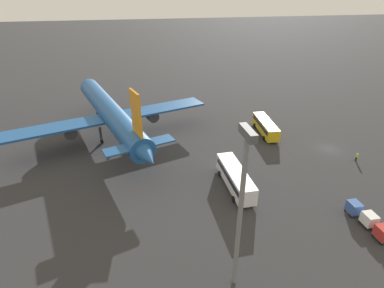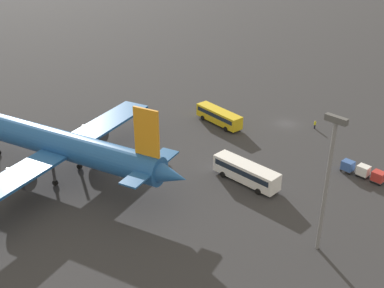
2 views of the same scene
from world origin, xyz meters
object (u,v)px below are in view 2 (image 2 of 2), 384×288
(airplane, at_px, (57,144))
(shuttle_bus_far, at_px, (246,172))
(worker_person, at_px, (315,125))
(cargo_cart_blue, at_px, (348,166))
(cargo_cart_red, at_px, (378,177))
(shuttle_bus_near, at_px, (219,116))
(cargo_cart_white, at_px, (363,170))

(airplane, relative_size, shuttle_bus_far, 4.01)
(shuttle_bus_far, xyz_separation_m, worker_person, (3.25, -26.02, -1.14))
(cargo_cart_blue, bearing_deg, airplane, 46.16)
(worker_person, relative_size, cargo_cart_red, 0.84)
(shuttle_bus_near, relative_size, shuttle_bus_far, 0.96)
(cargo_cart_red, bearing_deg, cargo_cart_blue, 2.91)
(worker_person, distance_m, cargo_cart_white, 19.35)
(cargo_cart_red, bearing_deg, shuttle_bus_near, 2.20)
(shuttle_bus_near, xyz_separation_m, shuttle_bus_far, (-18.56, 13.89, 0.16))
(airplane, xyz_separation_m, cargo_cart_white, (-36.53, -35.63, -4.73))
(worker_person, height_order, cargo_cart_red, cargo_cart_red)
(shuttle_bus_far, xyz_separation_m, cargo_cart_white, (-12.85, -15.30, -0.82))
(airplane, height_order, cargo_cart_red, airplane)
(cargo_cart_white, bearing_deg, shuttle_bus_far, 49.96)
(cargo_cart_red, relative_size, cargo_cart_white, 1.00)
(shuttle_bus_far, bearing_deg, cargo_cart_red, -135.90)
(shuttle_bus_near, relative_size, worker_person, 6.65)
(shuttle_bus_near, bearing_deg, shuttle_bus_far, 148.90)
(shuttle_bus_far, distance_m, cargo_cart_red, 21.74)
(airplane, xyz_separation_m, shuttle_bus_far, (-23.68, -20.33, -3.91))
(airplane, bearing_deg, cargo_cart_red, -154.58)
(shuttle_bus_near, xyz_separation_m, cargo_cart_blue, (-28.75, -1.04, -0.66))
(cargo_cart_red, bearing_deg, airplane, 42.19)
(airplane, relative_size, cargo_cart_red, 23.44)
(cargo_cart_blue, bearing_deg, shuttle_bus_far, 55.70)
(shuttle_bus_far, bearing_deg, shuttle_bus_near, -37.10)
(shuttle_bus_near, bearing_deg, cargo_cart_red, -172.09)
(shuttle_bus_far, relative_size, cargo_cart_red, 5.84)
(airplane, bearing_deg, shuttle_bus_far, -156.12)
(cargo_cart_red, distance_m, cargo_cart_white, 2.67)
(worker_person, xyz_separation_m, cargo_cart_blue, (-13.43, 11.10, 0.32))
(shuttle_bus_near, distance_m, cargo_cart_white, 31.46)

